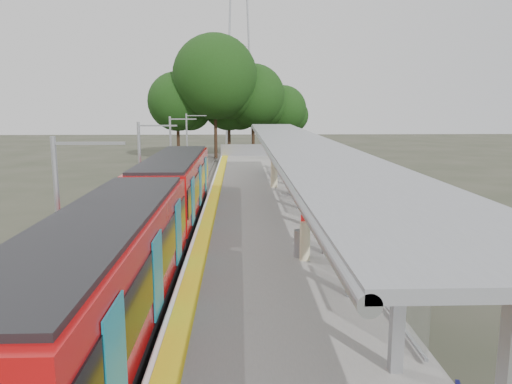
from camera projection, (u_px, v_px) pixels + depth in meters
trackbed at (178, 217)px, 27.66m from camera, size 3.00×70.00×0.24m
platform at (259, 210)px, 27.75m from camera, size 6.00×50.00×1.00m
tactile_strip at (213, 201)px, 27.57m from camera, size 0.60×50.00×0.02m
end_fence at (249, 150)px, 52.12m from camera, size 6.00×0.10×1.20m
train at (152, 215)px, 19.29m from camera, size 2.74×27.60×3.62m
canopy at (297, 149)px, 23.41m from camera, size 3.27×38.00×3.66m
pylon at (239, 21)px, 76.69m from camera, size 8.00×4.00×38.00m
tree_cluster at (226, 91)px, 57.39m from camera, size 18.70×12.56×14.09m
catenary_masts at (142, 170)px, 26.14m from camera, size 2.08×48.16×5.40m
bench_mid at (295, 186)px, 29.32m from camera, size 0.64×1.60×1.07m
bench_far at (278, 169)px, 37.52m from camera, size 0.55×1.42×0.95m
info_pillar_near at (305, 240)px, 17.03m from camera, size 0.36×0.36×1.60m
info_pillar_far at (274, 174)px, 32.15m from camera, size 0.45×0.45×1.99m
litter_bin at (300, 243)px, 17.46m from camera, size 0.61×0.61×0.95m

